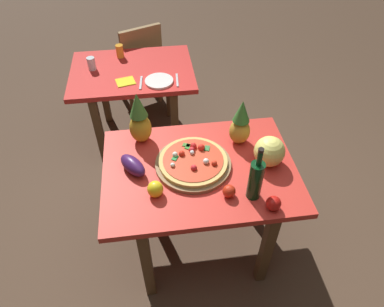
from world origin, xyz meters
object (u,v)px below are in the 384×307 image
object	(u,v)px
tomato_near_board	(229,191)
drinking_glass_water	(91,64)
display_table	(199,179)
tomato_by_bottle	(274,203)
drinking_glass_juice	(120,51)
pizza	(193,160)
wine_bottle	(256,179)
pineapple_right	(140,120)
pizza_board	(193,164)
eggplant	(133,165)
fork_utensil	(141,83)
dining_chair	(139,60)
pineapple_left	(240,124)
dinner_plate	(159,81)
background_table	(133,82)
napkin_folded	(125,82)
knife_utensil	(177,80)
bell_pepper	(155,189)
melon	(269,151)

from	to	relation	value
tomato_near_board	drinking_glass_water	bearing A→B (deg)	119.85
display_table	tomato_by_bottle	world-z (taller)	tomato_by_bottle
tomato_near_board	drinking_glass_juice	xyz separation A→B (m)	(-0.60, 1.60, 0.02)
pizza	wine_bottle	bearing A→B (deg)	-42.95
pineapple_right	pizza_board	bearing A→B (deg)	-42.65
eggplant	tomato_by_bottle	size ratio (longest dim) A/B	2.51
pineapple_right	fork_utensil	world-z (taller)	pineapple_right
dining_chair	pineapple_right	distance (m)	1.51
pizza	tomato_by_bottle	bearing A→B (deg)	-44.74
pineapple_left	dinner_plate	world-z (taller)	pineapple_left
pizza	dining_chair	bearing A→B (deg)	99.90
display_table	pizza_board	bearing A→B (deg)	143.13
background_table	tomato_near_board	distance (m)	1.48
pineapple_left	tomato_near_board	xyz separation A→B (m)	(-0.15, -0.42, -0.10)
napkin_folded	pizza	bearing A→B (deg)	-67.35
pineapple_left	knife_utensil	bearing A→B (deg)	112.49
bell_pepper	napkin_folded	xyz separation A→B (m)	(-0.17, 1.15, -0.04)
bell_pepper	fork_utensil	size ratio (longest dim) A/B	0.53
dining_chair	knife_utensil	xyz separation A→B (m)	(0.30, -0.80, 0.25)
pineapple_right	pizza	bearing A→B (deg)	-42.22
pizza_board	dinner_plate	size ratio (longest dim) A/B	2.02
wine_bottle	eggplant	xyz separation A→B (m)	(-0.64, 0.27, -0.08)
tomato_near_board	knife_utensil	bearing A→B (deg)	97.72
pizza_board	fork_utensil	xyz separation A→B (m)	(-0.28, 0.92, -0.01)
pineapple_right	melon	bearing A→B (deg)	-22.41
drinking_glass_juice	fork_utensil	distance (m)	0.46
pizza_board	tomato_by_bottle	xyz separation A→B (m)	(0.37, -0.36, 0.03)
background_table	pineapple_left	bearing A→B (deg)	-55.61
dinner_plate	knife_utensil	world-z (taller)	dinner_plate
pineapple_left	bell_pepper	world-z (taller)	pineapple_left
tomato_near_board	fork_utensil	xyz separation A→B (m)	(-0.44, 1.17, -0.03)
bell_pepper	tomato_by_bottle	xyz separation A→B (m)	(0.60, -0.17, -0.00)
display_table	bell_pepper	size ratio (longest dim) A/B	11.78
pizza_board	napkin_folded	world-z (taller)	pizza_board
bell_pepper	drinking_glass_water	bearing A→B (deg)	107.45
pineapple_left	dinner_plate	bearing A→B (deg)	120.98
dining_chair	pineapple_right	xyz separation A→B (m)	(0.01, -1.46, 0.40)
display_table	wine_bottle	xyz separation A→B (m)	(0.25, -0.24, 0.23)
wine_bottle	napkin_folded	bearing A→B (deg)	119.32
pizza_board	tomato_by_bottle	bearing A→B (deg)	-44.42
eggplant	tomato_near_board	distance (m)	0.57
melon	dinner_plate	world-z (taller)	melon
pizza	drinking_glass_juice	world-z (taller)	drinking_glass_juice
bell_pepper	tomato_by_bottle	bearing A→B (deg)	-16.15
background_table	knife_utensil	xyz separation A→B (m)	(0.35, -0.21, 0.12)
dining_chair	dinner_plate	world-z (taller)	dining_chair
fork_utensil	napkin_folded	xyz separation A→B (m)	(-0.12, 0.03, -0.00)
bell_pepper	napkin_folded	bearing A→B (deg)	98.27
pizza_board	pizza	size ratio (longest dim) A/B	1.11
melon	knife_utensil	size ratio (longest dim) A/B	1.00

